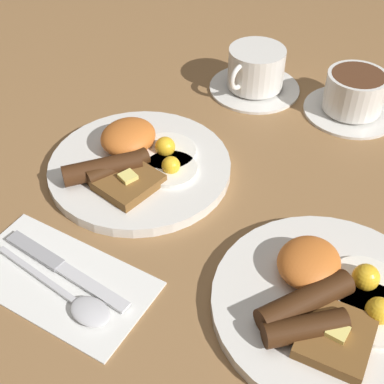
{
  "coord_description": "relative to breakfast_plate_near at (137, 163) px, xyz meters",
  "views": [
    {
      "loc": [
        0.43,
        0.37,
        0.49
      ],
      "look_at": [
        0.02,
        0.1,
        0.03
      ],
      "focal_mm": 50.0,
      "sensor_mm": 36.0,
      "label": 1
    }
  ],
  "objects": [
    {
      "name": "napkin",
      "position": [
        0.2,
        0.04,
        -0.01
      ],
      "size": [
        0.13,
        0.22,
        0.01
      ],
      "primitive_type": "cube",
      "rotation": [
        0.0,
        0.0,
        0.06
      ],
      "color": "white",
      "rests_on": "ground_plane"
    },
    {
      "name": "breakfast_plate_far",
      "position": [
        0.07,
        0.31,
        -0.0
      ],
      "size": [
        0.25,
        0.25,
        0.05
      ],
      "color": "silver",
      "rests_on": "ground_plane"
    },
    {
      "name": "knife",
      "position": [
        0.19,
        0.03,
        -0.01
      ],
      "size": [
        0.02,
        0.18,
        0.01
      ],
      "rotation": [
        0.0,
        0.0,
        1.54
      ],
      "color": "silver",
      "rests_on": "napkin"
    },
    {
      "name": "ground_plane",
      "position": [
        -0.0,
        0.0,
        -0.02
      ],
      "size": [
        3.0,
        3.0,
        0.0
      ],
      "primitive_type": "plane",
      "color": "olive"
    },
    {
      "name": "spoon",
      "position": [
        0.22,
        0.09,
        -0.01
      ],
      "size": [
        0.04,
        0.17,
        0.01
      ],
      "rotation": [
        0.0,
        0.0,
        1.51
      ],
      "color": "silver",
      "rests_on": "napkin"
    },
    {
      "name": "teacup_near",
      "position": [
        -0.28,
        0.03,
        0.02
      ],
      "size": [
        0.15,
        0.15,
        0.07
      ],
      "color": "silver",
      "rests_on": "ground_plane"
    },
    {
      "name": "teacup_far",
      "position": [
        -0.3,
        0.19,
        0.02
      ],
      "size": [
        0.15,
        0.15,
        0.07
      ],
      "color": "silver",
      "rests_on": "ground_plane"
    },
    {
      "name": "breakfast_plate_near",
      "position": [
        0.0,
        0.0,
        0.0
      ],
      "size": [
        0.25,
        0.25,
        0.05
      ],
      "color": "silver",
      "rests_on": "ground_plane"
    }
  ]
}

